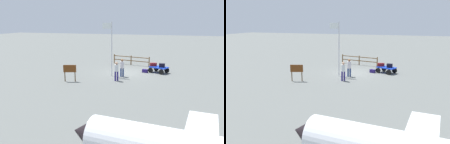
# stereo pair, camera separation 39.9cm
# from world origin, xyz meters

# --- Properties ---
(ground_plane) EXTENTS (120.00, 120.00, 0.00)m
(ground_plane) POSITION_xyz_m (0.00, 0.00, 0.00)
(ground_plane) COLOR slate
(luggage_cart) EXTENTS (2.03, 1.77, 0.60)m
(luggage_cart) POSITION_xyz_m (-2.92, -0.88, 0.43)
(luggage_cart) COLOR blue
(luggage_cart) RESTS_ON ground
(suitcase_olive) EXTENTS (0.58, 0.39, 0.37)m
(suitcase_olive) POSITION_xyz_m (-3.25, -0.71, 0.78)
(suitcase_olive) COLOR black
(suitcase_olive) RESTS_ON luggage_cart
(suitcase_grey) EXTENTS (0.70, 0.48, 0.32)m
(suitcase_grey) POSITION_xyz_m (-2.38, -1.07, 0.76)
(suitcase_grey) COLOR maroon
(suitcase_grey) RESTS_ON luggage_cart
(suitcase_tan) EXTENTS (0.57, 0.43, 0.32)m
(suitcase_tan) POSITION_xyz_m (-1.64, -0.58, 0.16)
(suitcase_tan) COLOR navy
(suitcase_tan) RESTS_ON ground
(worker_lead) EXTENTS (0.46, 0.46, 1.64)m
(worker_lead) POSITION_xyz_m (0.09, 1.71, 0.95)
(worker_lead) COLOR navy
(worker_lead) RESTS_ON ground
(worker_trailing) EXTENTS (0.45, 0.45, 1.64)m
(worker_trailing) POSITION_xyz_m (0.15, 3.34, 0.95)
(worker_trailing) COLOR navy
(worker_trailing) RESTS_ON ground
(flagpole) EXTENTS (0.91, 0.10, 4.92)m
(flagpole) POSITION_xyz_m (1.16, 1.72, 2.89)
(flagpole) COLOR silver
(flagpole) RESTS_ON ground
(signboard) EXTENTS (1.04, 0.37, 1.41)m
(signboard) POSITION_xyz_m (3.83, 4.67, 0.96)
(signboard) COLOR #4C3319
(signboard) RESTS_ON ground
(wooden_fence) EXTENTS (4.42, 1.03, 1.08)m
(wooden_fence) POSITION_xyz_m (0.57, -4.14, 0.63)
(wooden_fence) COLOR brown
(wooden_fence) RESTS_ON ground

